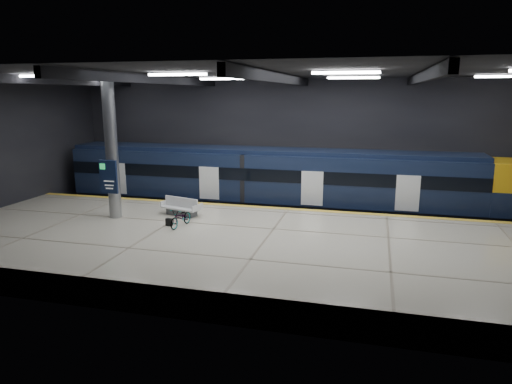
% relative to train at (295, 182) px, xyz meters
% --- Properties ---
extents(ground, '(30.00, 30.00, 0.00)m').
position_rel_train_xyz_m(ground, '(0.17, -5.50, -2.06)').
color(ground, black).
rests_on(ground, ground).
extents(room_shell, '(30.10, 16.10, 8.05)m').
position_rel_train_xyz_m(room_shell, '(0.17, -5.49, 3.66)').
color(room_shell, black).
rests_on(room_shell, ground).
extents(platform, '(30.00, 11.00, 1.10)m').
position_rel_train_xyz_m(platform, '(0.17, -8.00, -1.51)').
color(platform, beige).
rests_on(platform, ground).
extents(safety_strip, '(30.00, 0.40, 0.01)m').
position_rel_train_xyz_m(safety_strip, '(0.17, -2.75, -0.95)').
color(safety_strip, yellow).
rests_on(safety_strip, platform).
extents(rails, '(30.00, 1.52, 0.16)m').
position_rel_train_xyz_m(rails, '(0.17, 0.00, -1.98)').
color(rails, gray).
rests_on(rails, ground).
extents(train, '(29.40, 2.84, 3.79)m').
position_rel_train_xyz_m(train, '(0.00, 0.00, 0.00)').
color(train, black).
rests_on(train, ground).
extents(bench, '(2.22, 1.37, 0.91)m').
position_rel_train_xyz_m(bench, '(-4.83, -5.33, -0.64)').
color(bench, '#595B60').
rests_on(bench, platform).
extents(bicycle, '(0.81, 1.71, 0.87)m').
position_rel_train_xyz_m(bicycle, '(-4.02, -7.23, -0.53)').
color(bicycle, '#99999E').
rests_on(bicycle, platform).
extents(pannier_bag, '(0.33, 0.24, 0.35)m').
position_rel_train_xyz_m(pannier_bag, '(-4.62, -7.23, -0.78)').
color(pannier_bag, black).
rests_on(pannier_bag, platform).
extents(info_column, '(0.90, 0.78, 6.90)m').
position_rel_train_xyz_m(info_column, '(-7.83, -6.52, 2.40)').
color(info_column, '#9EA0A5').
rests_on(info_column, platform).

